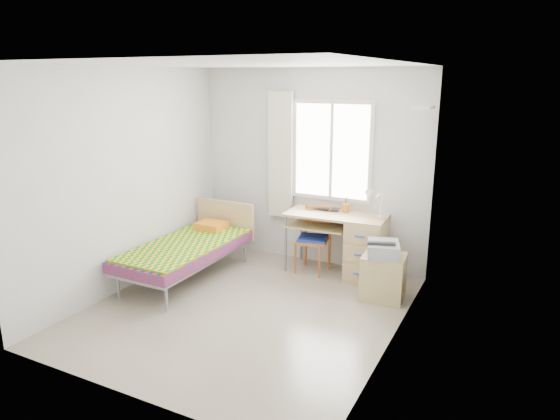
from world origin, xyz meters
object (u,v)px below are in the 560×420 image
(chair, at_px, (315,234))
(printer, at_px, (383,249))
(cabinet, at_px, (383,277))
(bed, at_px, (190,247))
(desk, at_px, (361,245))

(chair, distance_m, printer, 1.15)
(chair, distance_m, cabinet, 1.15)
(printer, bearing_deg, bed, 173.57)
(bed, relative_size, cabinet, 3.63)
(desk, xyz_separation_m, printer, (0.42, -0.52, 0.18))
(bed, height_order, desk, bed)
(desk, height_order, chair, chair)
(chair, bearing_deg, cabinet, -36.52)
(bed, height_order, cabinet, bed)
(cabinet, height_order, printer, printer)
(bed, distance_m, printer, 2.40)
(chair, height_order, cabinet, chair)
(bed, distance_m, desk, 2.16)
(cabinet, distance_m, printer, 0.35)
(chair, height_order, printer, chair)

